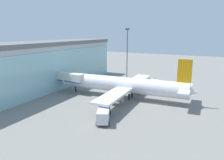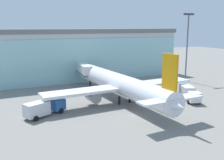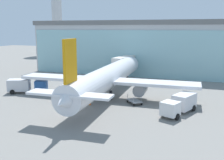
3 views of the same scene
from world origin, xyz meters
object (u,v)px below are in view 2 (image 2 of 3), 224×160
safety_cone_wingtip (172,91)px  airplane (119,84)px  jet_bridge (82,68)px  fuel_truck (189,93)px  apron_light_mast (187,42)px  safety_cone_nose (131,108)px  baggage_cart (152,99)px  catering_truck (44,108)px

safety_cone_wingtip → airplane: bearing=-173.0°
jet_bridge → fuel_truck: 28.37m
fuel_truck → airplane: bearing=-91.4°
apron_light_mast → airplane: (-25.25, -10.48, -7.40)m
jet_bridge → safety_cone_wingtip: (16.48, -16.51, -4.02)m
fuel_truck → safety_cone_nose: bearing=-66.3°
jet_bridge → baggage_cart: jet_bridge is taller
airplane → safety_cone_wingtip: (14.39, 1.78, -3.26)m
apron_light_mast → safety_cone_wingtip: 17.53m
safety_cone_wingtip → fuel_truck: bearing=-97.2°
jet_bridge → baggage_cart: bearing=-153.6°
catering_truck → fuel_truck: same height
catering_truck → safety_cone_nose: 15.37m
jet_bridge → safety_cone_wingtip: bearing=-129.3°
fuel_truck → safety_cone_wingtip: 7.18m
apron_light_mast → baggage_cart: bearing=-145.2°
airplane → fuel_truck: bearing=-115.7°
jet_bridge → safety_cone_wingtip: 23.67m
fuel_truck → safety_cone_nose: fuel_truck is taller
jet_bridge → airplane: size_ratio=0.37×
fuel_truck → baggage_cart: (-7.58, 2.29, -0.97)m
apron_light_mast → safety_cone_nose: size_ratio=33.45×
apron_light_mast → catering_truck: size_ratio=2.44×
catering_truck → baggage_cart: bearing=-25.0°
apron_light_mast → airplane: size_ratio=0.48×
safety_cone_wingtip → apron_light_mast: bearing=38.7°
safety_cone_wingtip → baggage_cart: bearing=-150.8°
catering_truck → safety_cone_wingtip: 30.50m
apron_light_mast → safety_cone_wingtip: size_ratio=33.45×
jet_bridge → fuel_truck: (15.59, -23.53, -2.83)m
catering_truck → jet_bridge: bearing=31.9°
airplane → catering_truck: (-15.66, -3.31, -2.07)m
fuel_truck → safety_cone_wingtip: (0.89, 7.02, -1.19)m
safety_cone_nose → safety_cone_wingtip: bearing=28.0°
catering_truck → safety_cone_wingtip: bearing=-16.3°
fuel_truck → baggage_cart: bearing=-87.0°
baggage_cart → safety_cone_wingtip: bearing=75.5°
airplane → safety_cone_wingtip: 14.86m
jet_bridge → airplane: bearing=-167.8°
baggage_cart → fuel_truck: bearing=29.5°
jet_bridge → safety_cone_nose: (1.49, -24.48, -4.02)m
apron_light_mast → fuel_truck: (-11.75, -15.73, -9.47)m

